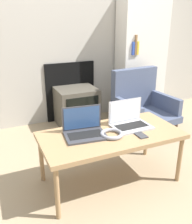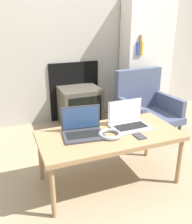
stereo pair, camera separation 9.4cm
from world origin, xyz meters
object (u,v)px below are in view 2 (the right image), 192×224
phone (139,136)px  armchair (144,103)px  laptop_right (129,121)px  laptop_left (83,129)px  headphones (110,134)px  tv (80,106)px

phone → armchair: 1.18m
laptop_right → armchair: 1.02m
laptop_left → armchair: 1.33m
headphones → armchair: (0.87, 0.89, -0.13)m
headphones → armchair: bearing=45.4°
phone → armchair: bearing=55.9°
tv → armchair: bearing=-31.5°
laptop_right → tv: size_ratio=0.65×
laptop_right → armchair: bearing=49.1°
phone → armchair: size_ratio=0.17×
armchair → headphones: bearing=-139.4°
laptop_right → tv: (-0.05, 1.20, -0.26)m
tv → phone: bearing=-88.4°
laptop_left → laptop_right: 0.42m
headphones → tv: bearing=82.4°
headphones → tv: (0.18, 1.31, -0.22)m
laptop_left → armchair: armchair is taller
laptop_right → armchair: (0.65, 0.77, -0.16)m
headphones → tv: 1.35m
headphones → phone: 0.23m
laptop_right → headphones: size_ratio=1.75×
laptop_left → armchair: bearing=42.7°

